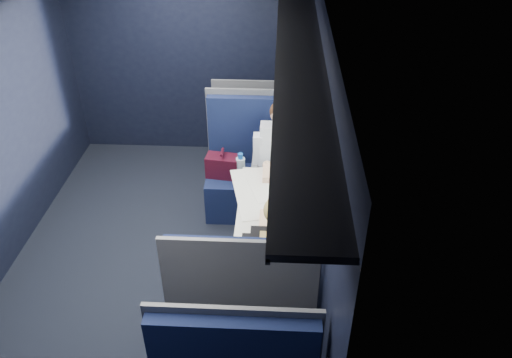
{
  "coord_description": "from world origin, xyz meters",
  "views": [
    {
      "loc": [
        1.08,
        -3.47,
        3.32
      ],
      "look_at": [
        0.9,
        0.0,
        0.95
      ],
      "focal_mm": 35.0,
      "sensor_mm": 36.0,
      "label": 1
    }
  ],
  "objects_px": {
    "cup": "(298,169)",
    "seat_bay_near": "(254,174)",
    "woman": "(278,257)",
    "man": "(280,159)",
    "bottle_small": "(305,173)",
    "seat_row_front": "(259,132)",
    "seat_bay_far": "(244,302)",
    "laptop": "(312,199)",
    "table": "(271,206)"
  },
  "relations": [
    {
      "from": "cup",
      "to": "bottle_small",
      "type": "bearing_deg",
      "value": -70.67
    },
    {
      "from": "cup",
      "to": "seat_bay_near",
      "type": "bearing_deg",
      "value": 135.24
    },
    {
      "from": "woman",
      "to": "laptop",
      "type": "distance_m",
      "value": 0.7
    },
    {
      "from": "bottle_small",
      "to": "table",
      "type": "bearing_deg",
      "value": -136.09
    },
    {
      "from": "table",
      "to": "woman",
      "type": "bearing_deg",
      "value": -84.55
    },
    {
      "from": "woman",
      "to": "bottle_small",
      "type": "xyz_separation_m",
      "value": [
        0.23,
        0.99,
        0.11
      ]
    },
    {
      "from": "seat_bay_far",
      "to": "cup",
      "type": "distance_m",
      "value": 1.43
    },
    {
      "from": "table",
      "to": "man",
      "type": "height_order",
      "value": "man"
    },
    {
      "from": "table",
      "to": "seat_row_front",
      "type": "height_order",
      "value": "seat_row_front"
    },
    {
      "from": "seat_bay_far",
      "to": "laptop",
      "type": "xyz_separation_m",
      "value": [
        0.53,
        0.81,
        0.39
      ]
    },
    {
      "from": "seat_row_front",
      "to": "cup",
      "type": "bearing_deg",
      "value": -72.8
    },
    {
      "from": "seat_row_front",
      "to": "cup",
      "type": "distance_m",
      "value": 1.47
    },
    {
      "from": "table",
      "to": "man",
      "type": "xyz_separation_m",
      "value": [
        0.07,
        0.7,
        0.06
      ]
    },
    {
      "from": "bottle_small",
      "to": "cup",
      "type": "distance_m",
      "value": 0.18
    },
    {
      "from": "table",
      "to": "cup",
      "type": "relative_size",
      "value": 12.38
    },
    {
      "from": "seat_row_front",
      "to": "man",
      "type": "height_order",
      "value": "man"
    },
    {
      "from": "woman",
      "to": "bottle_small",
      "type": "bearing_deg",
      "value": 77.17
    },
    {
      "from": "seat_row_front",
      "to": "bottle_small",
      "type": "height_order",
      "value": "seat_row_front"
    },
    {
      "from": "table",
      "to": "cup",
      "type": "bearing_deg",
      "value": 61.66
    },
    {
      "from": "table",
      "to": "seat_bay_near",
      "type": "bearing_deg",
      "value": 102.72
    },
    {
      "from": "seat_row_front",
      "to": "laptop",
      "type": "xyz_separation_m",
      "value": [
        0.53,
        -1.86,
        0.4
      ]
    },
    {
      "from": "table",
      "to": "seat_row_front",
      "type": "xyz_separation_m",
      "value": [
        -0.18,
        1.8,
        -0.25
      ]
    },
    {
      "from": "seat_row_front",
      "to": "cup",
      "type": "relative_size",
      "value": 14.37
    },
    {
      "from": "table",
      "to": "woman",
      "type": "relative_size",
      "value": 0.76
    },
    {
      "from": "man",
      "to": "bottle_small",
      "type": "height_order",
      "value": "man"
    },
    {
      "from": "man",
      "to": "laptop",
      "type": "relative_size",
      "value": 3.33
    },
    {
      "from": "man",
      "to": "bottle_small",
      "type": "relative_size",
      "value": 5.82
    },
    {
      "from": "seat_bay_near",
      "to": "man",
      "type": "xyz_separation_m",
      "value": [
        0.26,
        -0.17,
        0.3
      ]
    },
    {
      "from": "cup",
      "to": "table",
      "type": "bearing_deg",
      "value": -118.34
    },
    {
      "from": "seat_bay_far",
      "to": "woman",
      "type": "relative_size",
      "value": 0.95
    },
    {
      "from": "man",
      "to": "laptop",
      "type": "bearing_deg",
      "value": -70.12
    },
    {
      "from": "bottle_small",
      "to": "cup",
      "type": "bearing_deg",
      "value": 109.33
    },
    {
      "from": "seat_bay_near",
      "to": "woman",
      "type": "bearing_deg",
      "value": -80.5
    },
    {
      "from": "man",
      "to": "cup",
      "type": "height_order",
      "value": "man"
    },
    {
      "from": "table",
      "to": "seat_row_front",
      "type": "distance_m",
      "value": 1.82
    },
    {
      "from": "seat_bay_near",
      "to": "man",
      "type": "bearing_deg",
      "value": -32.98
    },
    {
      "from": "laptop",
      "to": "cup",
      "type": "height_order",
      "value": "laptop"
    },
    {
      "from": "seat_bay_near",
      "to": "bottle_small",
      "type": "height_order",
      "value": "seat_bay_near"
    },
    {
      "from": "seat_bay_near",
      "to": "cup",
      "type": "xyz_separation_m",
      "value": [
        0.43,
        -0.43,
        0.36
      ]
    },
    {
      "from": "seat_bay_near",
      "to": "bottle_small",
      "type": "relative_size",
      "value": 5.55
    },
    {
      "from": "seat_bay_far",
      "to": "man",
      "type": "xyz_separation_m",
      "value": [
        0.25,
        1.57,
        0.3
      ]
    },
    {
      "from": "woman",
      "to": "seat_bay_far",
      "type": "bearing_deg",
      "value": -146.18
    },
    {
      "from": "seat_bay_far",
      "to": "bottle_small",
      "type": "xyz_separation_m",
      "value": [
        0.48,
        1.16,
        0.43
      ]
    },
    {
      "from": "table",
      "to": "laptop",
      "type": "relative_size",
      "value": 2.52
    },
    {
      "from": "seat_bay_far",
      "to": "laptop",
      "type": "distance_m",
      "value": 1.04
    },
    {
      "from": "man",
      "to": "cup",
      "type": "relative_size",
      "value": 16.37
    },
    {
      "from": "seat_bay_far",
      "to": "cup",
      "type": "height_order",
      "value": "seat_bay_far"
    },
    {
      "from": "seat_bay_near",
      "to": "seat_row_front",
      "type": "bearing_deg",
      "value": 89.14
    },
    {
      "from": "man",
      "to": "table",
      "type": "bearing_deg",
      "value": -95.52
    },
    {
      "from": "seat_bay_far",
      "to": "seat_row_front",
      "type": "xyz_separation_m",
      "value": [
        0.0,
        2.67,
        -0.0
      ]
    }
  ]
}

